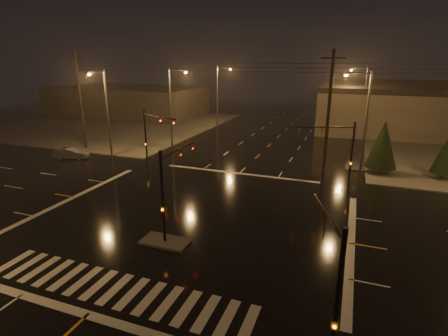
# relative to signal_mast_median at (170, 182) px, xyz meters

# --- Properties ---
(ground) EXTENTS (140.00, 140.00, 0.00)m
(ground) POSITION_rel_signal_mast_median_xyz_m (-0.00, 3.07, -3.75)
(ground) COLOR black
(ground) RESTS_ON ground
(sidewalk_nw) EXTENTS (36.00, 36.00, 0.12)m
(sidewalk_nw) POSITION_rel_signal_mast_median_xyz_m (-30.00, 33.07, -3.69)
(sidewalk_nw) COLOR #47443F
(sidewalk_nw) RESTS_ON ground
(median_island) EXTENTS (3.00, 1.60, 0.15)m
(median_island) POSITION_rel_signal_mast_median_xyz_m (-0.00, -0.93, -3.68)
(median_island) COLOR #47443F
(median_island) RESTS_ON ground
(crosswalk) EXTENTS (15.00, 2.60, 0.01)m
(crosswalk) POSITION_rel_signal_mast_median_xyz_m (-0.00, -5.93, -3.75)
(crosswalk) COLOR beige
(crosswalk) RESTS_ON ground
(stop_bar_near) EXTENTS (16.00, 0.50, 0.01)m
(stop_bar_near) POSITION_rel_signal_mast_median_xyz_m (-0.00, -7.93, -3.75)
(stop_bar_near) COLOR beige
(stop_bar_near) RESTS_ON ground
(stop_bar_far) EXTENTS (16.00, 0.50, 0.01)m
(stop_bar_far) POSITION_rel_signal_mast_median_xyz_m (-0.00, 14.07, -3.75)
(stop_bar_far) COLOR beige
(stop_bar_far) RESTS_ON ground
(commercial_block) EXTENTS (30.00, 18.00, 5.60)m
(commercial_block) POSITION_rel_signal_mast_median_xyz_m (-35.00, 45.07, -0.95)
(commercial_block) COLOR #3A3533
(commercial_block) RESTS_ON ground
(signal_mast_median) EXTENTS (0.25, 4.59, 6.00)m
(signal_mast_median) POSITION_rel_signal_mast_median_xyz_m (0.00, 0.00, 0.00)
(signal_mast_median) COLOR black
(signal_mast_median) RESTS_ON ground
(signal_mast_ne) EXTENTS (4.84, 1.86, 6.00)m
(signal_mast_ne) POSITION_rel_signal_mast_median_xyz_m (9.50, 13.21, 0.04)
(signal_mast_ne) COLOR black
(signal_mast_ne) RESTS_ON ground
(signal_mast_nw) EXTENTS (4.84, 1.86, 6.00)m
(signal_mast_nw) POSITION_rel_signal_mast_median_xyz_m (-9.50, 13.21, 0.04)
(signal_mast_nw) COLOR black
(signal_mast_nw) RESTS_ON ground
(signal_mast_se) EXTENTS (1.55, 3.87, 6.00)m
(signal_mast_se) POSITION_rel_signal_mast_median_xyz_m (10.23, -6.68, -0.04)
(signal_mast_se) COLOR black
(signal_mast_se) RESTS_ON ground
(streetlight_1) EXTENTS (2.77, 0.32, 10.00)m
(streetlight_1) POSITION_rel_signal_mast_median_xyz_m (-11.18, 21.07, 2.05)
(streetlight_1) COLOR #38383A
(streetlight_1) RESTS_ON ground
(streetlight_2) EXTENTS (2.77, 0.32, 10.00)m
(streetlight_2) POSITION_rel_signal_mast_median_xyz_m (-11.18, 37.07, 2.05)
(streetlight_2) COLOR #38383A
(streetlight_2) RESTS_ON ground
(streetlight_3) EXTENTS (2.77, 0.32, 10.00)m
(streetlight_3) POSITION_rel_signal_mast_median_xyz_m (11.18, 19.07, 2.05)
(streetlight_3) COLOR #38383A
(streetlight_3) RESTS_ON ground
(streetlight_4) EXTENTS (2.77, 0.32, 10.00)m
(streetlight_4) POSITION_rel_signal_mast_median_xyz_m (11.18, 39.07, 2.05)
(streetlight_4) COLOR #38383A
(streetlight_4) RESTS_ON ground
(streetlight_5) EXTENTS (0.32, 2.77, 10.00)m
(streetlight_5) POSITION_rel_signal_mast_median_xyz_m (-16.00, 14.26, 2.05)
(streetlight_5) COLOR #38383A
(streetlight_5) RESTS_ON ground
(utility_pole_0) EXTENTS (2.20, 0.32, 12.00)m
(utility_pole_0) POSITION_rel_signal_mast_median_xyz_m (-22.00, 17.07, 2.38)
(utility_pole_0) COLOR black
(utility_pole_0) RESTS_ON ground
(utility_pole_1) EXTENTS (2.20, 0.32, 12.00)m
(utility_pole_1) POSITION_rel_signal_mast_median_xyz_m (8.00, 17.07, 2.38)
(utility_pole_1) COLOR black
(utility_pole_1) RESTS_ON ground
(conifer_0) EXTENTS (3.00, 3.00, 5.40)m
(conifer_0) POSITION_rel_signal_mast_median_xyz_m (13.31, 19.04, -0.71)
(conifer_0) COLOR black
(conifer_0) RESTS_ON ground
(conifer_1) EXTENTS (2.11, 2.11, 4.00)m
(conifer_1) POSITION_rel_signal_mast_median_xyz_m (18.74, 19.09, -1.41)
(conifer_1) COLOR black
(conifer_1) RESTS_ON ground
(car_crossing) EXTENTS (4.11, 2.59, 1.28)m
(car_crossing) POSITION_rel_signal_mast_median_xyz_m (-20.03, 12.44, -3.11)
(car_crossing) COLOR #585A5F
(car_crossing) RESTS_ON ground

